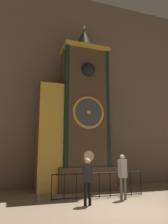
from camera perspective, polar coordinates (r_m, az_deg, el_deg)
The scene contains 7 objects.
ground_plane at distance 8.14m, azimuth 11.76°, elevation -23.80°, with size 28.00×28.00×0.00m, color #847056.
cathedral_back_wall at distance 14.10m, azimuth -2.10°, elevation 7.20°, with size 24.00×0.32×12.49m.
clock_tower at distance 12.00m, azimuth -1.69°, elevation -1.41°, with size 4.06×1.84×9.47m.
railing_fence at distance 9.98m, azimuth 4.02°, elevation -18.21°, with size 4.21×0.05×1.04m.
visitor_near at distance 8.47m, azimuth 0.92°, elevation -16.50°, with size 0.38×0.29×1.69m.
visitor_far at distance 9.64m, azimuth 10.05°, elevation -15.23°, with size 0.39×0.32×1.82m.
stanchion_post at distance 9.34m, azimuth -11.77°, elevation -20.07°, with size 0.28×0.28×1.01m.
Camera 1 is at (-3.98, -6.86, 1.83)m, focal length 35.00 mm.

